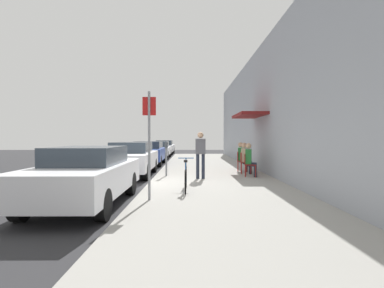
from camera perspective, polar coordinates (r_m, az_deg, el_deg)
name	(u,v)px	position (r m, az deg, el deg)	size (l,w,h in m)	color
ground_plane	(148,187)	(10.12, -8.28, -8.00)	(60.00, 60.00, 0.00)	#2D2D30
sidewalk_slab	(212,177)	(12.03, 3.81, -6.23)	(4.50, 32.00, 0.12)	#9E9B93
building_facade	(273,106)	(12.41, 15.00, 6.92)	(1.40, 32.00, 5.72)	#999EA8
parked_car_0	(86,175)	(7.64, -19.38, -5.49)	(1.80, 4.40, 1.40)	silver
parked_car_1	(131,158)	(12.97, -11.40, -2.67)	(1.80, 4.40, 1.43)	silver
parked_car_2	(148,152)	(18.13, -8.24, -1.59)	(1.80, 4.40, 1.40)	navy
parked_car_3	(158,149)	(23.68, -6.39, -1.03)	(1.80, 4.40, 1.32)	silver
parked_car_4	(165,147)	(29.39, -5.22, -0.57)	(1.80, 4.40, 1.35)	silver
parking_meter	(166,156)	(11.82, -4.88, -2.33)	(0.12, 0.10, 1.32)	slate
street_sign	(149,137)	(7.27, -8.10, 1.38)	(0.32, 0.06, 2.60)	gray
bicycle_0	(186,178)	(8.55, -1.19, -6.44)	(0.46, 1.71, 0.90)	black
cafe_chair_0	(248,164)	(11.78, 10.63, -3.65)	(0.53, 0.53, 0.87)	maroon
seated_patron_0	(250,159)	(11.76, 10.93, -2.72)	(0.49, 0.44, 1.29)	#232838
cafe_chair_1	(244,162)	(12.71, 9.80, -3.29)	(0.49, 0.49, 0.87)	maroon
seated_patron_1	(245,157)	(12.70, 10.08, -2.43)	(0.46, 0.40, 1.29)	#232838
cafe_chair_2	(240,160)	(13.56, 9.15, -3.01)	(0.49, 0.49, 0.87)	maroon
seated_patron_2	(242,156)	(13.55, 9.41, -2.20)	(0.46, 0.40, 1.29)	#232838
pedestrian_standing	(200,151)	(10.97, 1.61, -1.39)	(0.36, 0.22, 1.70)	#232838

